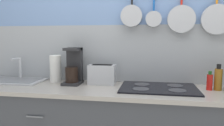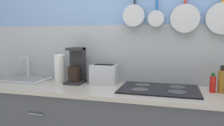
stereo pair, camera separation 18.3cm
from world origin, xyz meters
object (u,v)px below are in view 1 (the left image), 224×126
(paper_towel_roll, at_px, (56,69))
(toaster, at_px, (102,74))
(bottle_vinegar, at_px, (218,79))
(coffee_maker, at_px, (74,69))
(bottle_cooking_wine, at_px, (210,82))

(paper_towel_roll, height_order, toaster, paper_towel_roll)
(toaster, distance_m, bottle_vinegar, 0.99)
(toaster, bearing_deg, coffee_maker, -174.65)
(coffee_maker, bearing_deg, toaster, 5.35)
(toaster, bearing_deg, paper_towel_roll, 177.12)
(paper_towel_roll, relative_size, bottle_cooking_wine, 1.66)
(bottle_cooking_wine, bearing_deg, coffee_maker, 177.88)
(paper_towel_roll, relative_size, toaster, 0.99)
(coffee_maker, distance_m, bottle_cooking_wine, 1.19)
(coffee_maker, height_order, bottle_vinegar, coffee_maker)
(coffee_maker, height_order, toaster, coffee_maker)
(coffee_maker, bearing_deg, bottle_vinegar, -1.74)
(paper_towel_roll, xyz_separation_m, coffee_maker, (0.20, -0.05, 0.01))
(coffee_maker, relative_size, toaster, 1.28)
(bottle_vinegar, bearing_deg, bottle_cooking_wine, -174.92)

